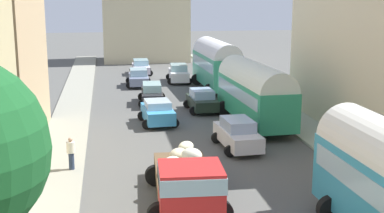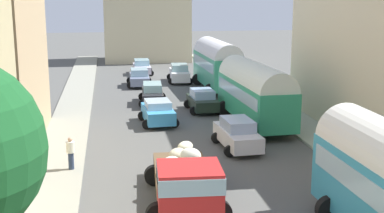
# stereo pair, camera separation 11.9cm
# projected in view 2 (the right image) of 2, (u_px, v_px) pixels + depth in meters

# --- Properties ---
(ground_plane) EXTENTS (154.00, 154.00, 0.00)m
(ground_plane) POSITION_uv_depth(u_px,v_px,m) (182.00, 120.00, 35.16)
(ground_plane) COLOR #50504D
(sidewalk_left) EXTENTS (2.50, 70.00, 0.14)m
(sidewalk_left) POSITION_uv_depth(u_px,v_px,m) (70.00, 123.00, 34.04)
(sidewalk_left) COLOR gray
(sidewalk_left) RESTS_ON ground
(sidewalk_right) EXTENTS (2.50, 70.00, 0.14)m
(sidewalk_right) POSITION_uv_depth(u_px,v_px,m) (287.00, 115.00, 36.25)
(sidewalk_right) COLOR #96A08C
(sidewalk_right) RESTS_ON ground
(building_right_2) EXTENTS (4.90, 14.94, 12.54)m
(building_right_2) POSITION_uv_depth(u_px,v_px,m) (375.00, 27.00, 31.32)
(building_right_2) COLOR beige
(building_right_2) RESTS_ON ground
(distant_church) EXTENTS (10.08, 6.98, 17.78)m
(distant_church) POSITION_uv_depth(u_px,v_px,m) (146.00, 8.00, 63.48)
(distant_church) COLOR beige
(distant_church) RESTS_ON ground
(parked_bus_1) EXTENTS (3.56, 9.19, 3.95)m
(parked_bus_1) POSITION_uv_depth(u_px,v_px,m) (255.00, 91.00, 33.46)
(parked_bus_1) COLOR #2B9365
(parked_bus_1) RESTS_ON ground
(parked_bus_2) EXTENTS (3.52, 8.47, 4.25)m
(parked_bus_2) POSITION_uv_depth(u_px,v_px,m) (217.00, 63.00, 45.24)
(parked_bus_2) COLOR #359572
(parked_bus_2) RESTS_ON ground
(cargo_truck_0) EXTENTS (3.39, 7.14, 2.39)m
(cargo_truck_0) POSITION_uv_depth(u_px,v_px,m) (186.00, 181.00, 20.31)
(cargo_truck_0) COLOR red
(cargo_truck_0) RESTS_ON ground
(car_0) EXTENTS (2.45, 3.82, 1.53)m
(car_0) POSITION_uv_depth(u_px,v_px,m) (158.00, 112.00, 33.87)
(car_0) COLOR #3890CA
(car_0) RESTS_ON ground
(car_1) EXTENTS (2.26, 4.46, 1.58)m
(car_1) POSITION_uv_depth(u_px,v_px,m) (152.00, 94.00, 39.89)
(car_1) COLOR black
(car_1) RESTS_ON ground
(car_2) EXTENTS (2.33, 4.00, 1.55)m
(car_2) POSITION_uv_depth(u_px,v_px,m) (139.00, 77.00, 47.36)
(car_2) COLOR slate
(car_2) RESTS_ON ground
(car_3) EXTENTS (2.24, 4.08, 1.53)m
(car_3) POSITION_uv_depth(u_px,v_px,m) (142.00, 67.00, 53.96)
(car_3) COLOR silver
(car_3) RESTS_ON ground
(car_5) EXTENTS (2.39, 4.25, 1.65)m
(car_5) POSITION_uv_depth(u_px,v_px,m) (237.00, 134.00, 28.52)
(car_5) COLOR silver
(car_5) RESTS_ON ground
(car_6) EXTENTS (2.35, 3.79, 1.55)m
(car_6) POSITION_uv_depth(u_px,v_px,m) (202.00, 100.00, 37.50)
(car_6) COLOR black
(car_6) RESTS_ON ground
(car_7) EXTENTS (2.41, 4.31, 1.69)m
(car_7) POSITION_uv_depth(u_px,v_px,m) (179.00, 73.00, 49.34)
(car_7) COLOR silver
(car_7) RESTS_ON ground
(pedestrian_0) EXTENTS (0.56, 0.56, 1.70)m
(pedestrian_0) POSITION_uv_depth(u_px,v_px,m) (71.00, 152.00, 24.84)
(pedestrian_0) COLOR #28354C
(pedestrian_0) RESTS_ON ground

